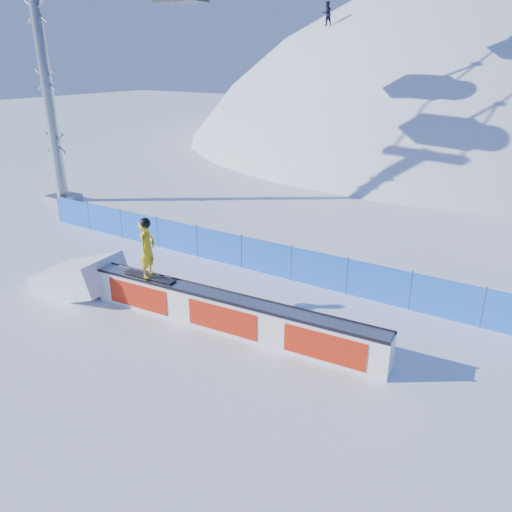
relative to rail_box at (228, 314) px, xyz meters
The scene contains 6 objects.
ground 1.41m from the rail_box, 153.93° to the right, with size 160.00×160.00×0.00m, color white.
snow_hill 45.39m from the rail_box, 91.63° to the left, with size 64.00×64.00×64.00m.
safety_fence 4.10m from the rail_box, 106.69° to the left, with size 22.05×0.05×1.30m.
rail_box is the anchor object (origin of this frame).
snow_ramp 5.61m from the rail_box, behind, with size 2.66×1.77×1.00m, color white, non-canonical shape.
snowboarder 3.00m from the rail_box, behind, with size 1.74×0.69×1.80m.
Camera 1 is at (8.25, -9.15, 7.00)m, focal length 35.00 mm.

